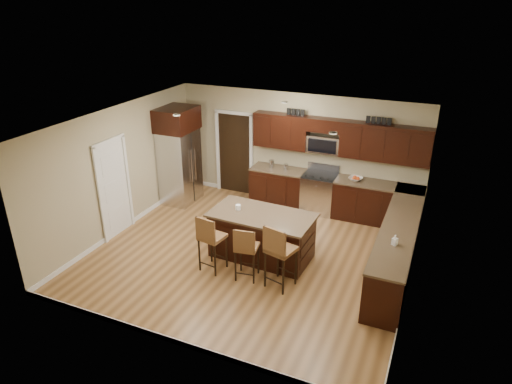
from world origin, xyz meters
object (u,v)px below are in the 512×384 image
at_px(island, 262,237).
at_px(refrigerator, 179,155).
at_px(stool_left, 210,237).
at_px(stool_mid, 246,248).
at_px(range, 319,193).
at_px(stool_right, 279,250).

distance_m(island, refrigerator, 3.37).
height_order(stool_left, stool_mid, stool_left).
bearing_deg(stool_mid, range, 74.30).
height_order(island, stool_mid, stool_mid).
relative_size(range, refrigerator, 0.47).
xyz_separation_m(stool_mid, stool_right, (0.62, -0.01, 0.10)).
bearing_deg(stool_right, stool_left, -165.26).
distance_m(stool_mid, refrigerator, 3.84).
height_order(island, stool_right, stool_right).
relative_size(island, stool_right, 1.67).
bearing_deg(island, stool_mid, -84.10).
bearing_deg(range, refrigerator, -166.81).
relative_size(stool_left, stool_right, 0.93).
height_order(island, stool_left, stool_left).
xyz_separation_m(stool_right, refrigerator, (-3.51, 2.48, 0.45)).
distance_m(range, island, 2.44).
bearing_deg(refrigerator, stool_right, -35.22).
height_order(stool_left, stool_right, stool_right).
relative_size(stool_right, refrigerator, 0.52).
relative_size(island, stool_mid, 1.94).
bearing_deg(stool_mid, island, 84.85).
xyz_separation_m(stool_left, refrigerator, (-2.17, 2.47, 0.50)).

